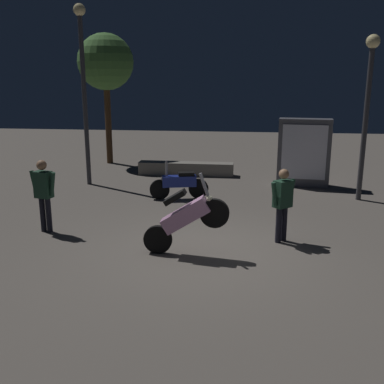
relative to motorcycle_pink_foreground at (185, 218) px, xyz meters
The scene contains 10 objects.
ground_plane 0.81m from the motorcycle_pink_foreground, 27.47° to the left, with size 40.00×40.00×0.00m, color #605951.
motorcycle_pink_foreground is the anchor object (origin of this frame).
motorcycle_blue_parked_left 4.14m from the motorcycle_pink_foreground, 100.16° to the left, with size 1.64×0.51×1.11m.
person_rider_beside 3.40m from the motorcycle_pink_foreground, 163.67° to the left, with size 0.66×0.32×1.62m.
person_bystander_far 2.11m from the motorcycle_pink_foreground, 26.62° to the left, with size 0.55×0.50×1.55m.
streetlamp_near 6.61m from the motorcycle_pink_foreground, 46.92° to the left, with size 0.36×0.36×4.41m.
streetlamp_far 7.22m from the motorcycle_pink_foreground, 125.19° to the left, with size 0.36×0.36×5.43m.
tree_left_bg 10.52m from the motorcycle_pink_foreground, 115.22° to the left, with size 2.12×2.12×4.95m.
kiosk_billboard 6.80m from the motorcycle_pink_foreground, 64.71° to the left, with size 1.64×0.70×2.10m.
planter_wall_low 7.29m from the motorcycle_pink_foreground, 97.62° to the left, with size 3.30×0.50×0.45m.
Camera 1 is at (0.84, -8.23, 3.36)m, focal length 42.09 mm.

